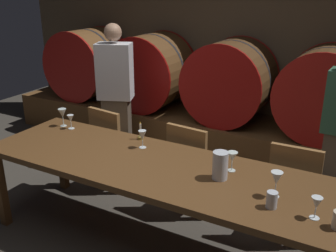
{
  "coord_description": "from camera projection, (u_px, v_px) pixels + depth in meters",
  "views": [
    {
      "loc": [
        1.53,
        -2.17,
        2.08
      ],
      "look_at": [
        0.02,
        0.58,
        0.9
      ],
      "focal_mm": 41.55,
      "sensor_mm": 36.0,
      "label": 1
    }
  ],
  "objects": [
    {
      "name": "chair_center",
      "position": [
        192.0,
        163.0,
        3.6
      ],
      "size": [
        0.44,
        0.44,
        0.88
      ],
      "rotation": [
        0.0,
        0.0,
        3.05
      ],
      "color": "olive",
      "rests_on": "ground"
    },
    {
      "name": "wine_barrel_right",
      "position": [
        326.0,
        93.0,
        4.14
      ],
      "size": [
        0.98,
        0.78,
        0.98
      ],
      "color": "#513319",
      "rests_on": "barrel_shelf"
    },
    {
      "name": "wine_glass_far_left",
      "position": [
        62.0,
        114.0,
        3.71
      ],
      "size": [
        0.08,
        0.08,
        0.17
      ],
      "color": "silver",
      "rests_on": "dining_table"
    },
    {
      "name": "wine_glass_far_right",
      "position": [
        317.0,
        204.0,
        2.27
      ],
      "size": [
        0.07,
        0.07,
        0.14
      ],
      "color": "white",
      "rests_on": "dining_table"
    },
    {
      "name": "barrel_shelf",
      "position": [
        227.0,
        137.0,
        4.88
      ],
      "size": [
        6.22,
        0.9,
        0.47
      ],
      "primitive_type": "cube",
      "color": "brown",
      "rests_on": "ground"
    },
    {
      "name": "guest_left",
      "position": [
        116.0,
        97.0,
        4.39
      ],
      "size": [
        0.44,
        0.37,
        1.66
      ],
      "rotation": [
        0.0,
        0.0,
        3.53
      ],
      "color": "brown",
      "rests_on": "ground"
    },
    {
      "name": "chair_left",
      "position": [
        113.0,
        143.0,
        4.04
      ],
      "size": [
        0.45,
        0.45,
        0.88
      ],
      "rotation": [
        0.0,
        0.0,
        3.01
      ],
      "color": "olive",
      "rests_on": "ground"
    },
    {
      "name": "wine_barrel_far_left",
      "position": [
        88.0,
        64.0,
        5.61
      ],
      "size": [
        0.98,
        0.78,
        0.98
      ],
      "color": "brown",
      "rests_on": "barrel_shelf"
    },
    {
      "name": "ground_plane",
      "position": [
        132.0,
        249.0,
        3.2
      ],
      "size": [
        8.99,
        8.99,
        0.0
      ],
      "primitive_type": "plane",
      "color": "#3F3A33"
    },
    {
      "name": "wine_barrel_left",
      "position": [
        151.0,
        71.0,
        5.13
      ],
      "size": [
        0.98,
        0.78,
        0.98
      ],
      "color": "brown",
      "rests_on": "barrel_shelf"
    },
    {
      "name": "wine_glass_right",
      "position": [
        276.0,
        179.0,
        2.49
      ],
      "size": [
        0.08,
        0.08,
        0.18
      ],
      "color": "white",
      "rests_on": "dining_table"
    },
    {
      "name": "pitcher",
      "position": [
        220.0,
        165.0,
        2.73
      ],
      "size": [
        0.11,
        0.11,
        0.2
      ],
      "color": "silver",
      "rests_on": "dining_table"
    },
    {
      "name": "candle_center",
      "position": [
        140.0,
        134.0,
        3.43
      ],
      "size": [
        0.05,
        0.05,
        0.17
      ],
      "color": "olive",
      "rests_on": "dining_table"
    },
    {
      "name": "dining_table",
      "position": [
        158.0,
        172.0,
        2.99
      ],
      "size": [
        2.92,
        0.88,
        0.76
      ],
      "color": "brown",
      "rests_on": "ground"
    },
    {
      "name": "wine_glass_center_right",
      "position": [
        232.0,
        157.0,
        2.84
      ],
      "size": [
        0.08,
        0.08,
        0.15
      ],
      "color": "silver",
      "rests_on": "dining_table"
    },
    {
      "name": "back_wall",
      "position": [
        246.0,
        51.0,
        4.98
      ],
      "size": [
        6.92,
        0.24,
        2.45
      ],
      "primitive_type": "cube",
      "color": "brown",
      "rests_on": "ground"
    },
    {
      "name": "chair_right",
      "position": [
        294.0,
        186.0,
        3.21
      ],
      "size": [
        0.41,
        0.41,
        0.88
      ],
      "rotation": [
        0.0,
        0.0,
        3.16
      ],
      "color": "olive",
      "rests_on": "ground"
    },
    {
      "name": "wine_barrel_center",
      "position": [
        230.0,
        81.0,
        4.63
      ],
      "size": [
        0.98,
        0.78,
        0.98
      ],
      "color": "#513319",
      "rests_on": "barrel_shelf"
    },
    {
      "name": "wine_glass_left",
      "position": [
        71.0,
        119.0,
        3.66
      ],
      "size": [
        0.06,
        0.06,
        0.14
      ],
      "color": "white",
      "rests_on": "dining_table"
    },
    {
      "name": "cup_left",
      "position": [
        272.0,
        200.0,
        2.39
      ],
      "size": [
        0.07,
        0.07,
        0.11
      ],
      "primitive_type": "cylinder",
      "color": "silver",
      "rests_on": "dining_table"
    },
    {
      "name": "wine_glass_center_left",
      "position": [
        142.0,
        136.0,
        3.23
      ],
      "size": [
        0.07,
        0.07,
        0.15
      ],
      "color": "white",
      "rests_on": "dining_table"
    }
  ]
}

